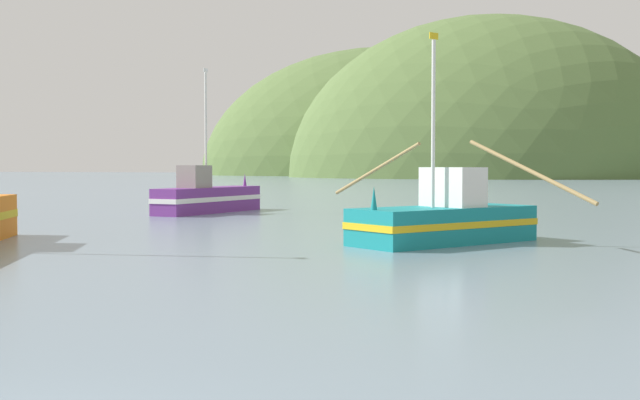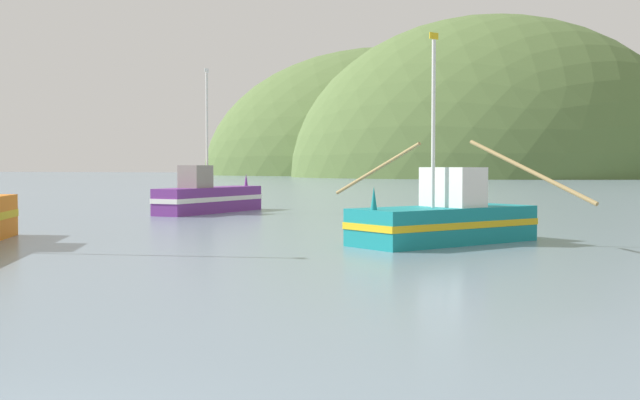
{
  "view_description": "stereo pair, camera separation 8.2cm",
  "coord_description": "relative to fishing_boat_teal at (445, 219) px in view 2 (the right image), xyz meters",
  "views": [
    {
      "loc": [
        4.69,
        -4.59,
        2.42
      ],
      "look_at": [
        -2.5,
        18.54,
        1.4
      ],
      "focal_mm": 44.68,
      "sensor_mm": 36.0,
      "label": 1
    },
    {
      "loc": [
        4.77,
        -4.57,
        2.42
      ],
      "look_at": [
        -2.5,
        18.54,
        1.4
      ],
      "focal_mm": 44.68,
      "sensor_mm": 36.0,
      "label": 2
    }
  ],
  "objects": [
    {
      "name": "hill_far_center",
      "position": [
        -49.43,
        202.6,
        -0.75
      ],
      "size": [
        105.7,
        84.56,
        73.53
      ],
      "primitive_type": "ellipsoid",
      "color": "#516B38",
      "rests_on": "ground"
    },
    {
      "name": "fishing_boat_purple",
      "position": [
        -14.32,
        12.9,
        0.05
      ],
      "size": [
        2.85,
        8.05,
        7.52
      ],
      "rotation": [
        0.0,
        0.0,
        1.41
      ],
      "color": "#6B2D84",
      "rests_on": "ground"
    },
    {
      "name": "fishing_boat_teal",
      "position": [
        0.0,
        0.0,
        0.0
      ],
      "size": [
        9.03,
        6.7,
        6.56
      ],
      "rotation": [
        0.0,
        0.0,
        4.08
      ],
      "color": "#147F84",
      "rests_on": "ground"
    },
    {
      "name": "hill_far_right",
      "position": [
        -14.4,
        160.74,
        -0.75
      ],
      "size": [
        92.07,
        73.66,
        73.32
      ],
      "primitive_type": "ellipsoid",
      "color": "#516B38",
      "rests_on": "ground"
    }
  ]
}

